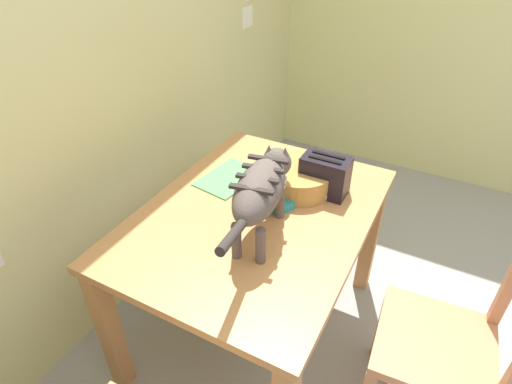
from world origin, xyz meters
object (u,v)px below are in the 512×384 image
cat (262,187)px  saucer_bowl (276,197)px  magazine (229,178)px  coffee_mug (276,185)px  wooden_chair_far (449,345)px  wicker_basket (299,178)px  dining_table (256,229)px  book_stack (320,182)px  toaster (325,175)px

cat → saucer_bowl: bearing=90.0°
saucer_bowl → magazine: size_ratio=0.66×
coffee_mug → wooden_chair_far: bearing=-101.3°
coffee_mug → wicker_basket: (0.13, -0.05, -0.02)m
magazine → wicker_basket: size_ratio=0.95×
dining_table → book_stack: 0.35m
coffee_mug → wooden_chair_far: 0.88m
dining_table → cat: bearing=-141.2°
coffee_mug → dining_table: bearing=162.7°
magazine → book_stack: book_stack is taller
magazine → saucer_bowl: bearing=-93.5°
cat → wooden_chair_far: cat is taller
cat → magazine: size_ratio=2.31×
saucer_bowl → book_stack: bearing=-35.2°
dining_table → wicker_basket: bearing=-18.4°
dining_table → cat: size_ratio=1.74×
dining_table → book_stack: (0.29, -0.16, 0.12)m
dining_table → wooden_chair_far: (-0.04, -0.82, -0.19)m
wicker_basket → toaster: toaster is taller
magazine → wicker_basket: bearing=-67.4°
book_stack → wicker_basket: wicker_basket is taller
cat → book_stack: (0.38, -0.09, -0.18)m
wooden_chair_far → saucer_bowl: bearing=74.8°
saucer_bowl → magazine: (0.06, 0.26, -0.01)m
wicker_basket → wooden_chair_far: 0.86m
coffee_mug → saucer_bowl: bearing=180.0°
coffee_mug → toaster: size_ratio=0.65×
coffee_mug → wicker_basket: 0.14m
dining_table → magazine: magazine is taller
cat → wooden_chair_far: size_ratio=0.72×
dining_table → wicker_basket: wicker_basket is taller
book_stack → cat: bearing=166.5°
book_stack → toaster: toaster is taller
dining_table → wooden_chair_far: wooden_chair_far is taller
wicker_basket → dining_table: bearing=161.6°
coffee_mug → magazine: size_ratio=0.45×
wooden_chair_far → cat: bearing=89.4°
toaster → wooden_chair_far: bearing=-116.2°
cat → toaster: (0.35, -0.12, -0.12)m
cat → book_stack: bearing=65.9°
dining_table → saucer_bowl: bearing=-17.8°
wooden_chair_far → magazine: bearing=74.6°
book_stack → wicker_basket: bearing=120.4°
dining_table → wooden_chair_far: size_ratio=1.26×
wooden_chair_far → toaster: bearing=59.7°
cat → wicker_basket: size_ratio=2.19×
magazine → coffee_mug: bearing=-92.8°
magazine → toaster: size_ratio=1.44×
cat → saucer_bowl: cat is taller
dining_table → magazine: bearing=54.1°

